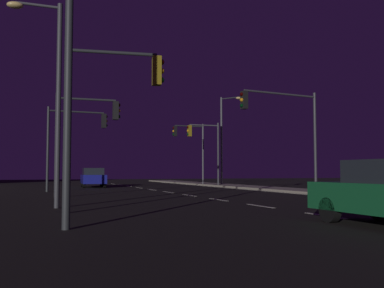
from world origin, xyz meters
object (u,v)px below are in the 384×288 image
at_px(car_oncoming, 93,177).
at_px(traffic_light_far_left, 74,132).
at_px(traffic_light_far_center, 85,125).
at_px(street_lamp_across_street, 51,84).
at_px(traffic_light_overhead_east, 205,141).
at_px(traffic_light_near_left, 284,119).
at_px(traffic_light_near_right, 110,95).
at_px(traffic_light_mid_left, 190,142).
at_px(street_lamp_median, 225,132).
at_px(street_lamp_mid_block, 60,19).

bearing_deg(car_oncoming, traffic_light_far_left, -106.48).
bearing_deg(traffic_light_far_center, street_lamp_across_street, -106.42).
height_order(traffic_light_overhead_east, traffic_light_near_left, traffic_light_near_left).
bearing_deg(traffic_light_near_right, traffic_light_far_center, 88.57).
xyz_separation_m(traffic_light_near_left, traffic_light_far_center, (-10.58, 1.73, -0.55)).
height_order(traffic_light_near_left, street_lamp_across_street, street_lamp_across_street).
distance_m(traffic_light_near_right, traffic_light_overhead_east, 24.80).
height_order(traffic_light_far_left, street_lamp_across_street, street_lamp_across_street).
height_order(traffic_light_overhead_east, traffic_light_far_left, traffic_light_overhead_east).
xyz_separation_m(traffic_light_mid_left, traffic_light_far_center, (-11.42, -16.17, -0.40)).
height_order(traffic_light_far_left, traffic_light_far_center, traffic_light_far_left).
height_order(traffic_light_far_center, street_lamp_median, street_lamp_median).
relative_size(traffic_light_mid_left, traffic_light_near_left, 0.99).
distance_m(traffic_light_mid_left, street_lamp_across_street, 26.43).
xyz_separation_m(traffic_light_mid_left, street_lamp_across_street, (-13.37, -22.79, 0.37)).
bearing_deg(street_lamp_median, traffic_light_near_left, -101.49).
height_order(car_oncoming, traffic_light_far_center, traffic_light_far_center).
bearing_deg(street_lamp_across_street, traffic_light_far_left, 81.40).
bearing_deg(traffic_light_overhead_east, traffic_light_near_left, -93.93).
height_order(traffic_light_mid_left, street_lamp_median, street_lamp_median).
xyz_separation_m(traffic_light_near_right, traffic_light_far_left, (0.32, 15.88, 0.09)).
bearing_deg(traffic_light_far_left, traffic_light_near_left, -39.52).
height_order(car_oncoming, street_lamp_mid_block, street_lamp_mid_block).
distance_m(traffic_light_overhead_east, traffic_light_near_left, 14.62).
bearing_deg(car_oncoming, traffic_light_near_left, -62.83).
bearing_deg(street_lamp_median, street_lamp_across_street, -127.94).
xyz_separation_m(car_oncoming, traffic_light_far_left, (-2.21, -7.47, 3.01)).
bearing_deg(traffic_light_far_center, car_oncoming, 80.90).
distance_m(traffic_light_overhead_east, street_lamp_across_street, 23.73).
relative_size(traffic_light_mid_left, traffic_light_far_center, 1.08).
xyz_separation_m(traffic_light_mid_left, traffic_light_overhead_east, (0.16, -3.31, -0.16)).
bearing_deg(street_lamp_mid_block, street_lamp_across_street, 89.44).
bearing_deg(traffic_light_near_left, street_lamp_median, 78.51).
bearing_deg(car_oncoming, street_lamp_median, -5.07).
xyz_separation_m(car_oncoming, street_lamp_median, (11.34, -1.01, 3.99)).
distance_m(traffic_light_mid_left, traffic_light_far_left, 14.62).
height_order(traffic_light_near_right, traffic_light_far_left, traffic_light_far_left).
xyz_separation_m(street_lamp_median, street_lamp_across_street, (-15.60, -20.01, -0.40)).
height_order(car_oncoming, traffic_light_mid_left, traffic_light_mid_left).
distance_m(traffic_light_far_left, traffic_light_far_center, 6.92).
relative_size(traffic_light_far_left, traffic_light_near_left, 0.96).
bearing_deg(street_lamp_across_street, car_oncoming, 78.54).
relative_size(traffic_light_near_left, street_lamp_across_street, 0.77).
distance_m(traffic_light_near_right, street_lamp_across_street, 2.98).
bearing_deg(traffic_light_far_left, traffic_light_overhead_east, 27.34).
bearing_deg(street_lamp_mid_block, traffic_light_far_left, 83.90).
distance_m(traffic_light_overhead_east, traffic_light_far_left, 12.93).
distance_m(traffic_light_mid_left, traffic_light_near_right, 27.69).
relative_size(traffic_light_far_center, street_lamp_mid_block, 0.64).
bearing_deg(traffic_light_far_center, street_lamp_mid_block, -98.92).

